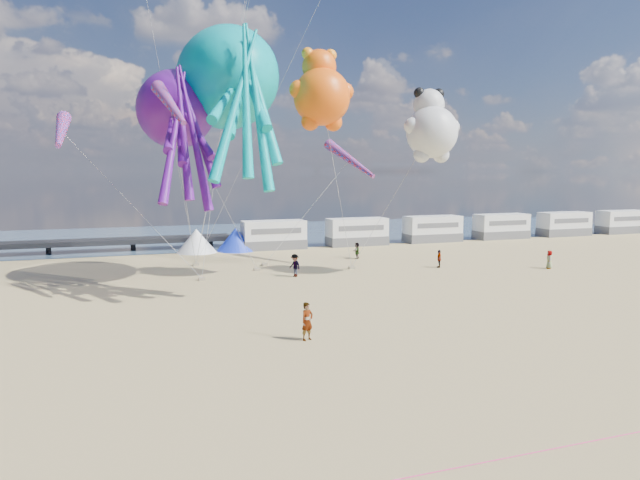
{
  "coord_description": "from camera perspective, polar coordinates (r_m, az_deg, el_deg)",
  "views": [
    {
      "loc": [
        -8.99,
        -17.73,
        8.12
      ],
      "look_at": [
        -0.7,
        6.0,
        5.09
      ],
      "focal_mm": 32.0,
      "sensor_mm": 36.0,
      "label": 1
    }
  ],
  "objects": [
    {
      "name": "tent_white",
      "position": [
        58.56,
        -12.25,
        -0.07
      ],
      "size": [
        4.0,
        4.0,
        2.4
      ],
      "primitive_type": "cone",
      "color": "white",
      "rests_on": "ground"
    },
    {
      "name": "beachgoer_2",
      "position": [
        44.2,
        -2.53,
        -2.56
      ],
      "size": [
        0.95,
        1.05,
        1.77
      ],
      "primitive_type": "imported",
      "rotation": [
        0.0,
        0.0,
        5.12
      ],
      "color": "#7F6659",
      "rests_on": "ground"
    },
    {
      "name": "beachgoer_4",
      "position": [
        53.41,
        3.72,
        -1.06
      ],
      "size": [
        0.84,
        0.93,
        1.52
      ],
      "primitive_type": "imported",
      "rotation": [
        0.0,
        0.0,
        4.05
      ],
      "color": "#7F6659",
      "rests_on": "ground"
    },
    {
      "name": "beachgoer_3",
      "position": [
        49.42,
        11.82,
        -1.85
      ],
      "size": [
        0.93,
        1.12,
        1.5
      ],
      "primitive_type": "imported",
      "rotation": [
        0.0,
        0.0,
        4.25
      ],
      "color": "#7F6659",
      "rests_on": "ground"
    },
    {
      "name": "motorhome_0",
      "position": [
        60.01,
        -4.66,
        0.52
      ],
      "size": [
        6.6,
        2.5,
        3.0
      ],
      "primitive_type": "cube",
      "color": "silver",
      "rests_on": "ground"
    },
    {
      "name": "water",
      "position": [
        73.73,
        -12.12,
        0.41
      ],
      "size": [
        120.0,
        120.0,
        0.0
      ],
      "primitive_type": "plane",
      "color": "#354E66",
      "rests_on": "ground"
    },
    {
      "name": "beachgoer_0",
      "position": [
        51.56,
        21.96,
        -1.83
      ],
      "size": [
        0.6,
        0.67,
        1.54
      ],
      "primitive_type": "imported",
      "rotation": [
        0.0,
        0.0,
        4.19
      ],
      "color": "#7F6659",
      "rests_on": "ground"
    },
    {
      "name": "motorhome_2",
      "position": [
        67.32,
        11.19,
        1.1
      ],
      "size": [
        6.6,
        2.5,
        3.0
      ],
      "primitive_type": "cube",
      "color": "silver",
      "rests_on": "ground"
    },
    {
      "name": "kite_octopus_purple",
      "position": [
        43.6,
        -14.23,
        12.54
      ],
      "size": [
        6.75,
        11.41,
        12.2
      ],
      "primitive_type": null,
      "rotation": [
        0.0,
        0.0,
        0.22
      ],
      "color": "#530E80"
    },
    {
      "name": "kite_teddy_orange",
      "position": [
        42.92,
        0.18,
        14.11
      ],
      "size": [
        5.97,
        5.75,
        7.15
      ],
      "primitive_type": null,
      "rotation": [
        0.0,
        0.0,
        0.22
      ],
      "color": "#FF580B"
    },
    {
      "name": "motorhome_4",
      "position": [
        78.64,
        23.22,
        1.49
      ],
      "size": [
        6.6,
        2.5,
        3.0
      ],
      "primitive_type": "cube",
      "color": "silver",
      "rests_on": "ground"
    },
    {
      "name": "kite_panda",
      "position": [
        44.98,
        11.13,
        10.54
      ],
      "size": [
        5.82,
        5.62,
        6.75
      ],
      "primitive_type": null,
      "rotation": [
        0.0,
        0.0,
        -0.27
      ],
      "color": "silver"
    },
    {
      "name": "tent_blue",
      "position": [
        59.18,
        -8.41,
        0.08
      ],
      "size": [
        4.0,
        4.0,
        2.4
      ],
      "primitive_type": "cone",
      "color": "#1933CC",
      "rests_on": "ground"
    },
    {
      "name": "sandbag_a",
      "position": [
        43.73,
        -11.74,
        -3.83
      ],
      "size": [
        0.5,
        0.35,
        0.22
      ],
      "primitive_type": "cube",
      "color": "gray",
      "rests_on": "ground"
    },
    {
      "name": "rope_line",
      "position": [
        17.57,
        15.15,
        -20.84
      ],
      "size": [
        34.0,
        0.03,
        0.03
      ],
      "primitive_type": "cylinder",
      "rotation": [
        0.0,
        1.57,
        0.0
      ],
      "color": "#F2338C",
      "rests_on": "ground"
    },
    {
      "name": "sandbag_d",
      "position": [
        49.69,
        -5.54,
        -2.44
      ],
      "size": [
        0.5,
        0.35,
        0.22
      ],
      "primitive_type": "cube",
      "color": "gray",
      "rests_on": "ground"
    },
    {
      "name": "sandbag_e",
      "position": [
        50.56,
        -12.3,
        -2.4
      ],
      "size": [
        0.5,
        0.35,
        0.22
      ],
      "primitive_type": "cube",
      "color": "gray",
      "rests_on": "ground"
    },
    {
      "name": "motorhome_1",
      "position": [
        63.06,
        3.72,
        0.83
      ],
      "size": [
        6.6,
        2.5,
        3.0
      ],
      "primitive_type": "cube",
      "color": "silver",
      "rests_on": "ground"
    },
    {
      "name": "standing_person",
      "position": [
        27.78,
        -1.29,
        -8.13
      ],
      "size": [
        0.8,
        0.68,
        1.86
      ],
      "primitive_type": "imported",
      "rotation": [
        0.0,
        0.0,
        0.42
      ],
      "color": "tan",
      "rests_on": "ground"
    },
    {
      "name": "motorhome_5",
      "position": [
        85.33,
        27.94,
        1.62
      ],
      "size": [
        6.6,
        2.5,
        3.0
      ],
      "primitive_type": "cube",
      "color": "silver",
      "rests_on": "ground"
    },
    {
      "name": "sandbag_b",
      "position": [
        47.2,
        -6.34,
        -2.94
      ],
      "size": [
        0.5,
        0.35,
        0.22
      ],
      "primitive_type": "cube",
      "color": "gray",
      "rests_on": "ground"
    },
    {
      "name": "windsock_mid",
      "position": [
        50.72,
        3.02,
        8.03
      ],
      "size": [
        2.99,
        6.85,
        6.87
      ],
      "primitive_type": null,
      "rotation": [
        0.0,
        0.0,
        0.3
      ],
      "color": "red"
    },
    {
      "name": "windsock_left",
      "position": [
        46.24,
        -24.46,
        9.91
      ],
      "size": [
        1.2,
        7.15,
        7.14
      ],
      "primitive_type": null,
      "rotation": [
        0.0,
        0.0,
        0.01
      ],
      "color": "red"
    },
    {
      "name": "kite_octopus_teal",
      "position": [
        43.44,
        -9.27,
        15.63
      ],
      "size": [
        6.92,
        12.79,
        13.9
      ],
      "primitive_type": null,
      "rotation": [
        0.0,
        0.0,
        -0.15
      ],
      "color": "#009EA2"
    },
    {
      "name": "ground",
      "position": [
        21.48,
        7.33,
        -15.4
      ],
      "size": [
        120.0,
        120.0,
        0.0
      ],
      "primitive_type": "plane",
      "color": "tan",
      "rests_on": "ground"
    },
    {
      "name": "sandbag_c",
      "position": [
        47.86,
        3.18,
        -2.77
      ],
      "size": [
        0.5,
        0.35,
        0.22
      ],
      "primitive_type": "cube",
      "color": "gray",
      "rests_on": "ground"
    },
    {
      "name": "motorhome_3",
      "position": [
        72.58,
        17.67,
        1.31
      ],
      "size": [
        6.6,
        2.5,
        3.0
      ],
      "primitive_type": "cube",
      "color": "silver",
      "rests_on": "ground"
    },
    {
      "name": "windsock_right",
      "position": [
        37.16,
        -14.76,
        13.01
      ],
      "size": [
        2.11,
        5.72,
        5.66
      ],
      "primitive_type": null,
      "rotation": [
        0.0,
        0.0,
        0.22
      ],
      "color": "red"
    }
  ]
}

